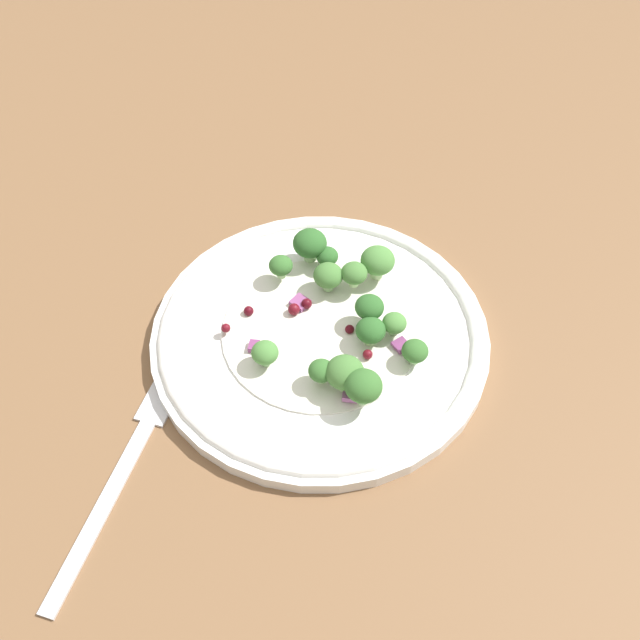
% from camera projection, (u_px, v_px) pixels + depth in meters
% --- Properties ---
extents(ground_plane, '(1.80, 1.80, 0.02)m').
position_uv_depth(ground_plane, '(287.00, 341.00, 0.62)').
color(ground_plane, brown).
extents(plate, '(0.28, 0.28, 0.02)m').
position_uv_depth(plate, '(320.00, 334.00, 0.60)').
color(plate, white).
rests_on(plate, ground_plane).
extents(dressing_pool, '(0.16, 0.16, 0.00)m').
position_uv_depth(dressing_pool, '(320.00, 331.00, 0.60)').
color(dressing_pool, white).
rests_on(dressing_pool, plate).
extents(broccoli_floret_0, '(0.03, 0.03, 0.03)m').
position_uv_depth(broccoli_floret_0, '(345.00, 373.00, 0.55)').
color(broccoli_floret_0, '#ADD18E').
rests_on(broccoli_floret_0, plate).
extents(broccoli_floret_1, '(0.02, 0.02, 0.02)m').
position_uv_depth(broccoli_floret_1, '(265.00, 353.00, 0.56)').
color(broccoli_floret_1, '#8EB77A').
rests_on(broccoli_floret_1, plate).
extents(broccoli_floret_2, '(0.03, 0.03, 0.03)m').
position_uv_depth(broccoli_floret_2, '(328.00, 276.00, 0.61)').
color(broccoli_floret_2, '#8EB77A').
rests_on(broccoli_floret_2, plate).
extents(broccoli_floret_3, '(0.03, 0.03, 0.03)m').
position_uv_depth(broccoli_floret_3, '(363.00, 387.00, 0.53)').
color(broccoli_floret_3, '#9EC684').
rests_on(broccoli_floret_3, plate).
extents(broccoli_floret_4, '(0.02, 0.02, 0.02)m').
position_uv_depth(broccoli_floret_4, '(371.00, 331.00, 0.58)').
color(broccoli_floret_4, '#ADD18E').
rests_on(broccoli_floret_4, plate).
extents(broccoli_floret_5, '(0.02, 0.02, 0.02)m').
position_uv_depth(broccoli_floret_5, '(354.00, 274.00, 0.61)').
color(broccoli_floret_5, '#ADD18E').
rests_on(broccoli_floret_5, plate).
extents(broccoli_floret_6, '(0.02, 0.02, 0.02)m').
position_uv_depth(broccoli_floret_6, '(281.00, 266.00, 0.62)').
color(broccoli_floret_6, '#9EC684').
rests_on(broccoli_floret_6, plate).
extents(broccoli_floret_7, '(0.03, 0.03, 0.03)m').
position_uv_depth(broccoli_floret_7, '(310.00, 244.00, 0.63)').
color(broccoli_floret_7, '#8EB77A').
rests_on(broccoli_floret_7, plate).
extents(broccoli_floret_8, '(0.02, 0.02, 0.02)m').
position_uv_depth(broccoli_floret_8, '(321.00, 371.00, 0.55)').
color(broccoli_floret_8, '#9EC684').
rests_on(broccoli_floret_8, plate).
extents(broccoli_floret_9, '(0.02, 0.02, 0.02)m').
position_uv_depth(broccoli_floret_9, '(394.00, 323.00, 0.58)').
color(broccoli_floret_9, '#8EB77A').
rests_on(broccoli_floret_9, plate).
extents(broccoli_floret_10, '(0.03, 0.03, 0.03)m').
position_uv_depth(broccoli_floret_10, '(378.00, 261.00, 0.62)').
color(broccoli_floret_10, '#ADD18E').
rests_on(broccoli_floret_10, plate).
extents(broccoli_floret_11, '(0.02, 0.02, 0.02)m').
position_uv_depth(broccoli_floret_11, '(328.00, 257.00, 0.63)').
color(broccoli_floret_11, '#ADD18E').
rests_on(broccoli_floret_11, plate).
extents(broccoli_floret_12, '(0.02, 0.02, 0.02)m').
position_uv_depth(broccoli_floret_12, '(415.00, 351.00, 0.56)').
color(broccoli_floret_12, '#8EB77A').
rests_on(broccoli_floret_12, plate).
extents(broccoli_floret_13, '(0.02, 0.02, 0.02)m').
position_uv_depth(broccoli_floret_13, '(369.00, 308.00, 0.58)').
color(broccoli_floret_13, '#8EB77A').
rests_on(broccoli_floret_13, plate).
extents(cranberry_0, '(0.01, 0.01, 0.01)m').
position_uv_depth(cranberry_0, '(366.00, 357.00, 0.57)').
color(cranberry_0, maroon).
rests_on(cranberry_0, plate).
extents(cranberry_1, '(0.01, 0.01, 0.01)m').
position_uv_depth(cranberry_1, '(249.00, 311.00, 0.60)').
color(cranberry_1, '#4C0A14').
rests_on(cranberry_1, plate).
extents(cranberry_2, '(0.01, 0.01, 0.01)m').
position_uv_depth(cranberry_2, '(293.00, 309.00, 0.60)').
color(cranberry_2, maroon).
rests_on(cranberry_2, plate).
extents(cranberry_3, '(0.01, 0.01, 0.01)m').
position_uv_depth(cranberry_3, '(350.00, 329.00, 0.59)').
color(cranberry_3, '#4C0A14').
rests_on(cranberry_3, plate).
extents(cranberry_4, '(0.01, 0.01, 0.01)m').
position_uv_depth(cranberry_4, '(307.00, 304.00, 0.61)').
color(cranberry_4, '#4C0A14').
rests_on(cranberry_4, plate).
extents(cranberry_5, '(0.01, 0.01, 0.01)m').
position_uv_depth(cranberry_5, '(226.00, 328.00, 0.59)').
color(cranberry_5, maroon).
rests_on(cranberry_5, plate).
extents(onion_bit_0, '(0.02, 0.02, 0.01)m').
position_uv_depth(onion_bit_0, '(299.00, 302.00, 0.61)').
color(onion_bit_0, '#934C84').
rests_on(onion_bit_0, plate).
extents(onion_bit_1, '(0.01, 0.01, 0.01)m').
position_uv_depth(onion_bit_1, '(254.00, 347.00, 0.58)').
color(onion_bit_1, '#843D75').
rests_on(onion_bit_1, plate).
extents(onion_bit_2, '(0.02, 0.02, 0.00)m').
position_uv_depth(onion_bit_2, '(401.00, 345.00, 0.58)').
color(onion_bit_2, '#843D75').
rests_on(onion_bit_2, plate).
extents(onion_bit_3, '(0.01, 0.01, 0.01)m').
position_uv_depth(onion_bit_3, '(351.00, 395.00, 0.55)').
color(onion_bit_3, '#A35B93').
rests_on(onion_bit_3, plate).
extents(fork, '(0.19, 0.05, 0.01)m').
position_uv_depth(fork, '(121.00, 473.00, 0.53)').
color(fork, silver).
rests_on(fork, ground_plane).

